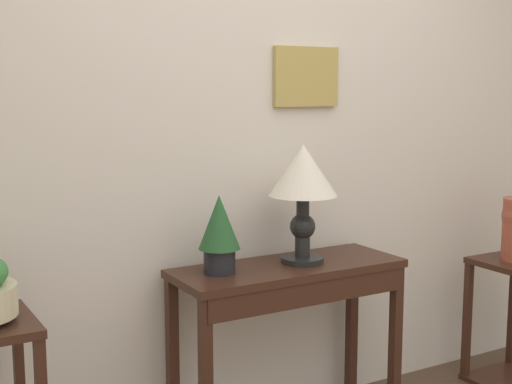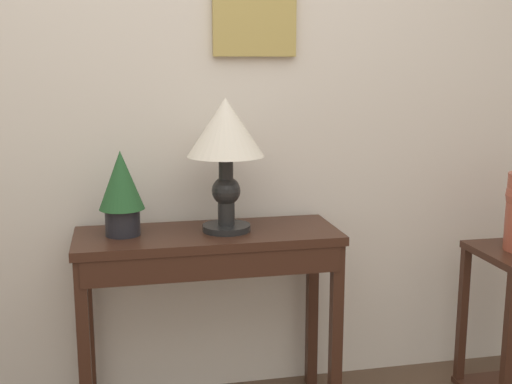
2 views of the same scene
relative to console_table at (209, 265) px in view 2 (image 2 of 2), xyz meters
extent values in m
cube|color=beige|center=(-0.03, 0.31, 0.75)|extent=(9.00, 0.10, 2.80)
cube|color=tan|center=(0.23, 0.24, 0.94)|extent=(0.34, 0.02, 0.27)
cube|color=#9B5A8C|center=(0.23, 0.24, 0.94)|extent=(0.28, 0.01, 0.22)
cube|color=#381E14|center=(0.00, 0.02, 0.11)|extent=(1.03, 0.39, 0.03)
cube|color=#381E14|center=(0.00, -0.15, 0.04)|extent=(0.96, 0.03, 0.10)
cube|color=#381E14|center=(-0.48, -0.14, -0.28)|extent=(0.05, 0.04, 0.74)
cube|color=#381E14|center=(0.48, -0.14, -0.28)|extent=(0.04, 0.04, 0.74)
cube|color=#381E14|center=(-0.48, 0.18, -0.28)|extent=(0.05, 0.04, 0.74)
cube|color=#381E14|center=(0.48, 0.18, -0.28)|extent=(0.04, 0.04, 0.74)
cylinder|color=black|center=(0.07, 0.02, 0.14)|extent=(0.19, 0.19, 0.02)
cylinder|color=black|center=(0.07, 0.02, 0.22)|extent=(0.07, 0.07, 0.14)
sphere|color=black|center=(0.07, 0.02, 0.29)|extent=(0.11, 0.11, 0.11)
cylinder|color=black|center=(0.07, 0.02, 0.36)|extent=(0.06, 0.06, 0.14)
cone|color=beige|center=(0.07, 0.02, 0.54)|extent=(0.30, 0.30, 0.22)
cylinder|color=black|center=(-0.32, 0.04, 0.18)|extent=(0.13, 0.13, 0.10)
cone|color=#235128|center=(-0.32, 0.04, 0.34)|extent=(0.17, 0.17, 0.22)
cube|color=#381E14|center=(1.13, -0.31, -0.32)|extent=(0.04, 0.03, 0.61)
cube|color=#381E14|center=(1.13, 0.04, -0.32)|extent=(0.04, 0.04, 0.61)
camera|label=1|loc=(-1.63, -2.51, 0.89)|focal=49.90mm
camera|label=2|loc=(-0.33, -2.44, 0.78)|focal=45.90mm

